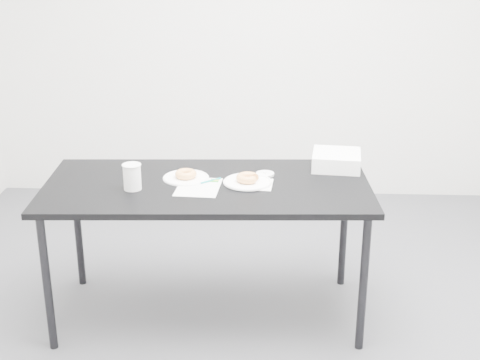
{
  "coord_description": "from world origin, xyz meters",
  "views": [
    {
      "loc": [
        0.18,
        -3.11,
        2.02
      ],
      "look_at": [
        0.04,
        0.02,
        0.84
      ],
      "focal_mm": 50.0,
      "sensor_mm": 36.0,
      "label": 1
    }
  ],
  "objects_px": {
    "plate_near": "(248,182)",
    "donut_far": "(186,174)",
    "pen": "(211,181)",
    "coffee_cup": "(132,177)",
    "table": "(207,194)",
    "plate_far": "(186,178)",
    "bakery_box": "(336,160)",
    "scorecard": "(198,187)",
    "donut_near": "(248,178)"
  },
  "relations": [
    {
      "from": "plate_near",
      "to": "donut_far",
      "type": "bearing_deg",
      "value": 170.36
    },
    {
      "from": "donut_far",
      "to": "plate_far",
      "type": "bearing_deg",
      "value": 0.0
    },
    {
      "from": "table",
      "to": "scorecard",
      "type": "height_order",
      "value": "scorecard"
    },
    {
      "from": "table",
      "to": "plate_near",
      "type": "bearing_deg",
      "value": 2.79
    },
    {
      "from": "plate_near",
      "to": "plate_far",
      "type": "bearing_deg",
      "value": 170.36
    },
    {
      "from": "table",
      "to": "pen",
      "type": "xyz_separation_m",
      "value": [
        0.02,
        0.03,
        0.07
      ]
    },
    {
      "from": "donut_far",
      "to": "coffee_cup",
      "type": "distance_m",
      "value": 0.31
    },
    {
      "from": "donut_near",
      "to": "coffee_cup",
      "type": "relative_size",
      "value": 0.88
    },
    {
      "from": "scorecard",
      "to": "bakery_box",
      "type": "height_order",
      "value": "bakery_box"
    },
    {
      "from": "table",
      "to": "bakery_box",
      "type": "bearing_deg",
      "value": 19.97
    },
    {
      "from": "table",
      "to": "scorecard",
      "type": "relative_size",
      "value": 6.28
    },
    {
      "from": "coffee_cup",
      "to": "bakery_box",
      "type": "height_order",
      "value": "coffee_cup"
    },
    {
      "from": "plate_far",
      "to": "donut_far",
      "type": "distance_m",
      "value": 0.02
    },
    {
      "from": "donut_near",
      "to": "plate_near",
      "type": "bearing_deg",
      "value": 0.0
    },
    {
      "from": "donut_near",
      "to": "coffee_cup",
      "type": "height_order",
      "value": "coffee_cup"
    },
    {
      "from": "donut_far",
      "to": "bakery_box",
      "type": "distance_m",
      "value": 0.85
    },
    {
      "from": "table",
      "to": "plate_near",
      "type": "xyz_separation_m",
      "value": [
        0.21,
        0.02,
        0.07
      ]
    },
    {
      "from": "scorecard",
      "to": "bakery_box",
      "type": "distance_m",
      "value": 0.81
    },
    {
      "from": "plate_far",
      "to": "donut_near",
      "type": "bearing_deg",
      "value": -9.64
    },
    {
      "from": "table",
      "to": "plate_near",
      "type": "height_order",
      "value": "plate_near"
    },
    {
      "from": "plate_far",
      "to": "donut_far",
      "type": "relative_size",
      "value": 2.13
    },
    {
      "from": "plate_near",
      "to": "donut_near",
      "type": "distance_m",
      "value": 0.02
    },
    {
      "from": "table",
      "to": "donut_near",
      "type": "relative_size",
      "value": 14.47
    },
    {
      "from": "plate_near",
      "to": "coffee_cup",
      "type": "relative_size",
      "value": 1.88
    },
    {
      "from": "plate_far",
      "to": "donut_far",
      "type": "bearing_deg",
      "value": 0.0
    },
    {
      "from": "donut_near",
      "to": "donut_far",
      "type": "xyz_separation_m",
      "value": [
        -0.33,
        0.06,
        -0.0
      ]
    },
    {
      "from": "bakery_box",
      "to": "pen",
      "type": "bearing_deg",
      "value": -153.08
    },
    {
      "from": "plate_near",
      "to": "coffee_cup",
      "type": "xyz_separation_m",
      "value": [
        -0.58,
        -0.11,
        0.06
      ]
    },
    {
      "from": "coffee_cup",
      "to": "donut_far",
      "type": "bearing_deg",
      "value": 33.55
    },
    {
      "from": "donut_far",
      "to": "plate_near",
      "type": "bearing_deg",
      "value": -9.64
    },
    {
      "from": "coffee_cup",
      "to": "pen",
      "type": "bearing_deg",
      "value": 17.69
    },
    {
      "from": "table",
      "to": "coffee_cup",
      "type": "height_order",
      "value": "coffee_cup"
    },
    {
      "from": "pen",
      "to": "coffee_cup",
      "type": "xyz_separation_m",
      "value": [
        -0.39,
        -0.12,
        0.06
      ]
    },
    {
      "from": "table",
      "to": "plate_far",
      "type": "relative_size",
      "value": 7.07
    },
    {
      "from": "plate_far",
      "to": "coffee_cup",
      "type": "distance_m",
      "value": 0.31
    },
    {
      "from": "pen",
      "to": "coffee_cup",
      "type": "relative_size",
      "value": 0.95
    },
    {
      "from": "donut_near",
      "to": "plate_far",
      "type": "height_order",
      "value": "donut_near"
    },
    {
      "from": "table",
      "to": "pen",
      "type": "relative_size",
      "value": 13.52
    },
    {
      "from": "donut_near",
      "to": "scorecard",
      "type": "bearing_deg",
      "value": -164.45
    },
    {
      "from": "plate_near",
      "to": "plate_far",
      "type": "distance_m",
      "value": 0.34
    },
    {
      "from": "table",
      "to": "donut_near",
      "type": "xyz_separation_m",
      "value": [
        0.21,
        0.02,
        0.09
      ]
    },
    {
      "from": "bakery_box",
      "to": "donut_far",
      "type": "bearing_deg",
      "value": -159.11
    },
    {
      "from": "donut_near",
      "to": "bakery_box",
      "type": "xyz_separation_m",
      "value": [
        0.49,
        0.27,
        0.01
      ]
    },
    {
      "from": "donut_far",
      "to": "bakery_box",
      "type": "xyz_separation_m",
      "value": [
        0.82,
        0.21,
        0.02
      ]
    },
    {
      "from": "pen",
      "to": "donut_far",
      "type": "height_order",
      "value": "donut_far"
    },
    {
      "from": "scorecard",
      "to": "donut_near",
      "type": "height_order",
      "value": "donut_near"
    },
    {
      "from": "table",
      "to": "plate_far",
      "type": "distance_m",
      "value": 0.15
    },
    {
      "from": "pen",
      "to": "coffee_cup",
      "type": "distance_m",
      "value": 0.41
    },
    {
      "from": "donut_near",
      "to": "plate_far",
      "type": "relative_size",
      "value": 0.49
    },
    {
      "from": "plate_far",
      "to": "bakery_box",
      "type": "bearing_deg",
      "value": 14.57
    }
  ]
}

